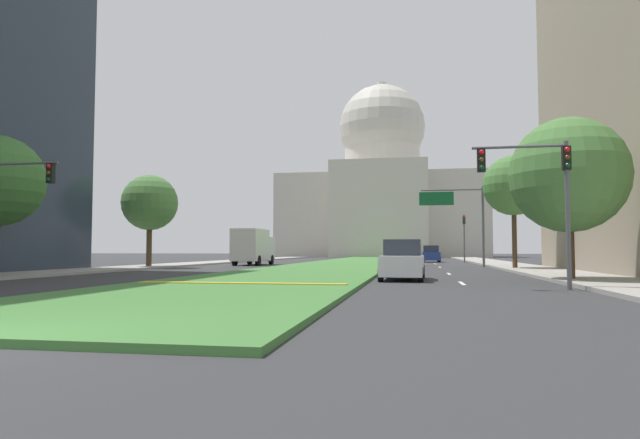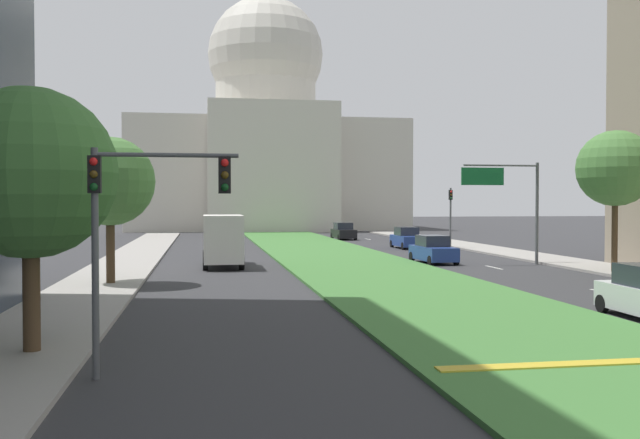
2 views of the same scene
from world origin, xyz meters
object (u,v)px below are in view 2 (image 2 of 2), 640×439
object	(u,v)px
traffic_light_far_right	(451,210)
sedan_midblock	(433,250)
sedan_distant	(407,238)
sedan_far_horizon	(343,232)
street_tree_left_mid	(110,182)
street_tree_right_mid	(615,169)
street_tree_left_near	(30,174)
overhead_guide_sign	(510,192)
box_truck_delivery	(223,240)
traffic_light_near_left	(134,210)
capitol_building	(266,140)

from	to	relation	value
traffic_light_far_right	sedan_midblock	bearing A→B (deg)	-114.60
sedan_distant	sedan_far_horizon	world-z (taller)	sedan_distant
street_tree_left_mid	sedan_midblock	xyz separation A→B (m)	(19.13, 9.26, -4.10)
sedan_midblock	street_tree_right_mid	bearing A→B (deg)	-48.25
street_tree_left_near	sedan_midblock	bearing A→B (deg)	52.05
overhead_guide_sign	street_tree_left_near	xyz separation A→B (m)	(-23.51, -22.56, 0.08)
traffic_light_far_right	sedan_distant	bearing A→B (deg)	163.28
street_tree_right_mid	sedan_far_horizon	distance (m)	38.42
street_tree_left_near	box_truck_delivery	distance (m)	24.90
traffic_light_far_right	street_tree_left_near	size ratio (longest dim) A/B	0.75
sedan_midblock	box_truck_delivery	size ratio (longest dim) A/B	0.68
sedan_midblock	sedan_far_horizon	world-z (taller)	sedan_midblock
overhead_guide_sign	sedan_midblock	distance (m)	6.10
sedan_far_horizon	street_tree_left_near	bearing A→B (deg)	-109.63
overhead_guide_sign	sedan_far_horizon	bearing A→B (deg)	98.19
traffic_light_near_left	sedan_distant	xyz separation A→B (m)	(18.83, 41.49, -2.94)
traffic_light_near_left	overhead_guide_sign	world-z (taller)	overhead_guide_sign
street_tree_left_mid	street_tree_right_mid	xyz separation A→B (m)	(26.66, 0.82, 0.87)
traffic_light_far_right	sedan_distant	xyz separation A→B (m)	(-3.54, 1.06, -2.46)
sedan_distant	box_truck_delivery	distance (m)	21.85
street_tree_right_mid	traffic_light_far_right	bearing A→B (deg)	93.95
sedan_far_horizon	street_tree_left_mid	bearing A→B (deg)	-116.53
sedan_distant	sedan_far_horizon	xyz separation A→B (m)	(-2.59, 14.63, -0.02)
street_tree_left_mid	overhead_guide_sign	bearing A→B (deg)	17.19
capitol_building	street_tree_right_mid	size ratio (longest dim) A/B	4.94
street_tree_left_mid	sedan_midblock	size ratio (longest dim) A/B	1.62
street_tree_left_mid	sedan_far_horizon	size ratio (longest dim) A/B	1.67
overhead_guide_sign	traffic_light_near_left	bearing A→B (deg)	-129.32
box_truck_delivery	street_tree_left_near	bearing A→B (deg)	-102.95
traffic_light_near_left	street_tree_right_mid	world-z (taller)	street_tree_right_mid
capitol_building	street_tree_right_mid	distance (m)	69.16
overhead_guide_sign	street_tree_left_near	size ratio (longest dim) A/B	0.94
street_tree_left_near	box_truck_delivery	size ratio (longest dim) A/B	1.09
sedan_far_horizon	box_truck_delivery	xyz separation A→B (m)	(-13.53, -29.35, 0.84)
capitol_building	box_truck_delivery	xyz separation A→B (m)	(-8.05, -59.54, -11.45)
traffic_light_far_right	box_truck_delivery	bearing A→B (deg)	-145.19
street_tree_left_mid	sedan_distant	bearing A→B (deg)	47.39
traffic_light_far_right	street_tree_left_mid	world-z (taller)	street_tree_left_mid
capitol_building	sedan_distant	distance (m)	47.16
overhead_guide_sign	sedan_distant	world-z (taller)	overhead_guide_sign
sedan_midblock	street_tree_left_near	bearing A→B (deg)	-127.95
traffic_light_near_left	traffic_light_far_right	distance (m)	46.21
street_tree_right_mid	sedan_far_horizon	xyz separation A→B (m)	(-7.62, 37.33, -4.98)
overhead_guide_sign	sedan_midblock	world-z (taller)	overhead_guide_sign
traffic_light_far_right	street_tree_right_mid	distance (m)	21.83
overhead_guide_sign	sedan_far_horizon	world-z (taller)	overhead_guide_sign
street_tree_left_near	street_tree_left_mid	distance (m)	15.30
sedan_midblock	sedan_distant	size ratio (longest dim) A/B	1.00
sedan_far_horizon	sedan_midblock	bearing A→B (deg)	-89.83
street_tree_left_near	street_tree_right_mid	size ratio (longest dim) A/B	0.88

